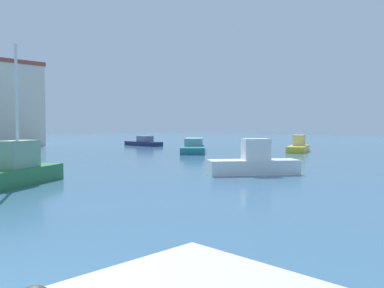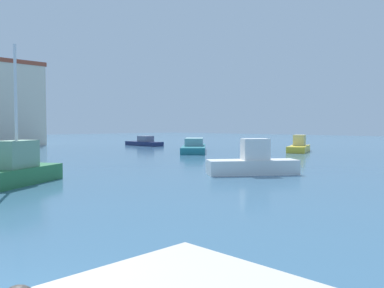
# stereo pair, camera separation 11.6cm
# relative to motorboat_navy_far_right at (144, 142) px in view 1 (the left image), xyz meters

# --- Properties ---
(water) EXTENTS (160.00, 160.00, 0.00)m
(water) POSITION_rel_motorboat_navy_far_right_xyz_m (-14.08, -12.79, -0.40)
(water) COLOR #38607F
(water) RESTS_ON ground
(motorboat_navy_far_right) EXTENTS (1.72, 5.42, 1.20)m
(motorboat_navy_far_right) POSITION_rel_motorboat_navy_far_right_xyz_m (0.00, 0.00, 0.00)
(motorboat_navy_far_right) COLOR #19234C
(motorboat_navy_far_right) RESTS_ON water
(motorboat_teal_behind_lamppost) EXTENTS (7.39, 7.05, 1.28)m
(motorboat_teal_behind_lamppost) POSITION_rel_motorboat_navy_far_right_xyz_m (-3.70, -12.18, 0.07)
(motorboat_teal_behind_lamppost) COLOR #1E707A
(motorboat_teal_behind_lamppost) RESTS_ON water
(motorboat_white_center_channel) EXTENTS (4.41, 3.75, 1.79)m
(motorboat_white_center_channel) POSITION_rel_motorboat_navy_far_right_xyz_m (-13.67, -26.17, 0.16)
(motorboat_white_center_channel) COLOR white
(motorboat_white_center_channel) RESTS_ON water
(sailboat_green_outer_mooring) EXTENTS (4.54, 3.44, 5.75)m
(sailboat_green_outer_mooring) POSITION_rel_motorboat_navy_far_right_xyz_m (-23.35, -21.33, 0.25)
(sailboat_green_outer_mooring) COLOR #28703D
(sailboat_green_outer_mooring) RESTS_ON water
(motorboat_yellow_far_left) EXTENTS (5.28, 3.45, 1.56)m
(motorboat_yellow_far_left) POSITION_rel_motorboat_navy_far_right_xyz_m (3.44, -18.95, 0.09)
(motorboat_yellow_far_left) COLOR gold
(motorboat_yellow_far_left) RESTS_ON water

